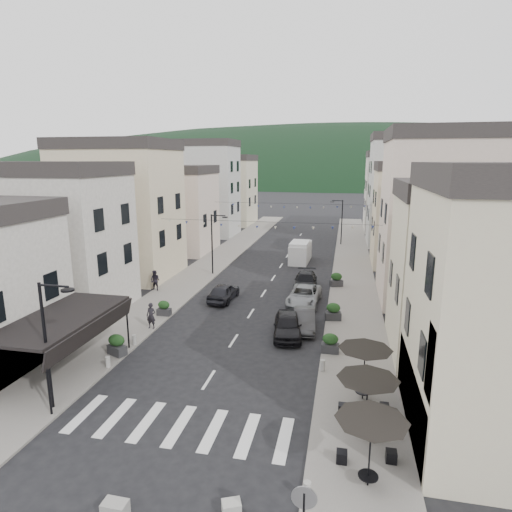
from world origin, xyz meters
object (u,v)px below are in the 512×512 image
Objects in this scene: parked_car_e at (224,292)px; parked_car_a at (288,325)px; pedestrian_b at (155,281)px; parked_car_d at (306,281)px; parked_car_b at (304,320)px; pedestrian_a at (151,316)px; delivery_van at (300,252)px; parked_car_c at (304,295)px.

parked_car_a is at bearing 138.09° from parked_car_e.
parked_car_a is 2.48× the size of pedestrian_b.
parked_car_d is 2.69× the size of pedestrian_b.
parked_car_e is (-6.15, -4.70, 0.03)m from parked_car_d.
parked_car_b is 2.31× the size of pedestrian_a.
parked_car_b is 0.81× the size of delivery_van.
pedestrian_a is (-9.96, -2.23, 0.33)m from parked_car_b.
parked_car_b is 0.97× the size of parked_car_e.
parked_car_a is 6.50m from parked_car_c.
parked_car_d is 10.17m from delivery_van.
parked_car_a is at bearing -129.75° from parked_car_b.
pedestrian_b is (-11.00, -13.67, -0.16)m from delivery_van.
parked_car_d is (0.14, 10.74, -0.06)m from parked_car_a.
parked_car_b is at bearing -87.55° from parked_car_d.
pedestrian_a reaches higher than parked_car_e.
parked_car_e is 2.40× the size of pedestrian_a.
delivery_van reaches higher than parked_car_c.
parked_car_a is at bearing -90.67° from parked_car_c.
parked_car_a is at bearing -21.28° from pedestrian_b.
parked_car_c is at bearing 78.45° from parked_car_a.
parked_car_e is at bearing 67.74° from pedestrian_a.
parked_car_b is 14.54m from pedestrian_b.
delivery_van is 2.86× the size of pedestrian_a.
pedestrian_b reaches higher than parked_car_e.
delivery_van reaches higher than parked_car_a.
delivery_van is (4.60, 14.74, 0.45)m from parked_car_e.
parked_car_c is at bearing 5.78° from pedestrian_b.
parked_car_e is at bearing 141.03° from parked_car_b.
pedestrian_a is (-7.60, -21.64, -0.17)m from delivery_van.
delivery_van is (-1.84, 14.28, 0.46)m from parked_car_c.
pedestrian_a is (-3.00, -6.90, 0.28)m from parked_car_e.
delivery_van is at bearing 91.83° from parked_car_b.
parked_car_c is 12.86m from pedestrian_b.
parked_car_d is 13.07m from pedestrian_b.
parked_car_e is at bearing -172.88° from parked_car_c.
parked_car_d is at bearing 24.66° from pedestrian_b.
parked_car_d is at bearing -139.38° from parked_car_e.
delivery_van reaches higher than parked_car_d.
parked_car_a is 9.06m from pedestrian_a.
parked_car_b is at bearing 149.36° from parked_car_e.
delivery_van is 22.93m from pedestrian_a.
parked_car_a is at bearing -84.04° from delivery_van.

